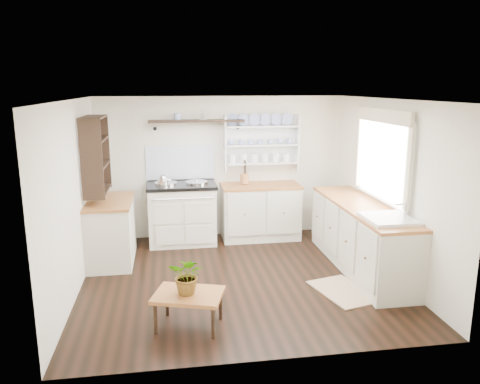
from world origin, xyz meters
TOP-DOWN VIEW (x-y plane):
  - floor at (0.00, 0.00)m, footprint 4.00×3.80m
  - wall_back at (0.00, 1.90)m, footprint 4.00×0.02m
  - wall_right at (2.00, 0.00)m, footprint 0.02×3.80m
  - wall_left at (-2.00, 0.00)m, footprint 0.02×3.80m
  - ceiling at (0.00, 0.00)m, footprint 4.00×3.80m
  - window at (1.95, 0.15)m, footprint 0.08×1.55m
  - aga_cooker at (-0.67, 1.57)m, footprint 1.08×0.75m
  - back_cabinets at (0.60, 1.60)m, footprint 1.27×0.63m
  - right_cabinets at (1.70, 0.10)m, footprint 0.62×2.43m
  - belfast_sink at (1.70, -0.65)m, footprint 0.55×0.60m
  - left_cabinets at (-1.70, 0.90)m, footprint 0.62×1.13m
  - plate_rack at (0.65, 1.86)m, footprint 1.20×0.22m
  - high_shelf at (-0.40, 1.78)m, footprint 1.50×0.29m
  - left_shelving at (-1.84, 0.90)m, footprint 0.28×0.80m
  - kettle at (-0.95, 1.45)m, footprint 0.16×0.16m
  - utensil_crock at (0.35, 1.68)m, footprint 0.14×0.14m
  - center_table at (-0.71, -1.17)m, footprint 0.81×0.68m
  - potted_plant at (-0.71, -1.17)m, footprint 0.46×0.43m
  - floor_rug at (1.20, -0.61)m, footprint 0.74×0.96m

SIDE VIEW (x-z plane):
  - floor at x=0.00m, z-range -0.01..0.01m
  - floor_rug at x=1.20m, z-range 0.00..0.02m
  - center_table at x=-0.71m, z-range 0.14..0.52m
  - right_cabinets at x=1.70m, z-range 0.01..0.91m
  - left_cabinets at x=-1.70m, z-range 0.01..0.91m
  - back_cabinets at x=0.60m, z-range 0.01..0.91m
  - aga_cooker at x=-0.67m, z-range -0.01..0.98m
  - potted_plant at x=-0.71m, z-range 0.38..0.78m
  - belfast_sink at x=1.70m, z-range 0.58..1.03m
  - utensil_crock at x=0.35m, z-range 0.91..1.07m
  - kettle at x=-0.95m, z-range 0.93..1.13m
  - wall_back at x=0.00m, z-range 0.00..2.30m
  - wall_right at x=2.00m, z-range 0.00..2.30m
  - wall_left at x=-2.00m, z-range 0.00..2.30m
  - left_shelving at x=-1.84m, z-range 1.02..2.08m
  - plate_rack at x=0.65m, z-range 1.11..2.01m
  - window at x=1.95m, z-range 0.95..2.17m
  - high_shelf at x=-0.40m, z-range 1.83..1.99m
  - ceiling at x=0.00m, z-range 2.29..2.30m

